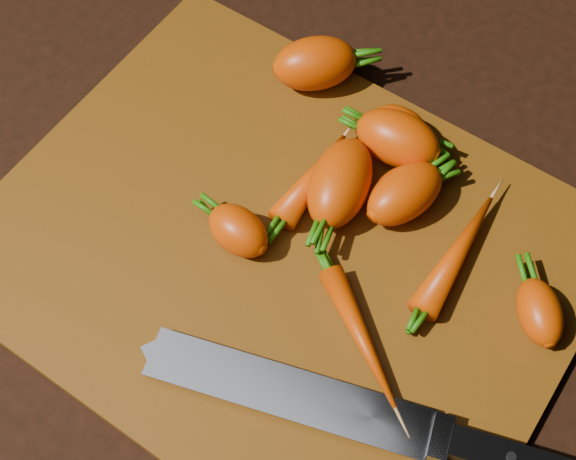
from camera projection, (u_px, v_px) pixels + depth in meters
The scene contains 14 objects.
ground at pixel (282, 257), 0.71m from camera, with size 2.00×2.00×0.01m, color black.
cutting_board at pixel (282, 252), 0.70m from camera, with size 0.50×0.40×0.01m, color brown.
carrot_0 at pixel (315, 64), 0.76m from camera, with size 0.08×0.05×0.05m, color #C23700.
carrot_1 at pixel (238, 231), 0.68m from camera, with size 0.06×0.04×0.04m, color #C23700.
carrot_2 at pixel (340, 183), 0.69m from camera, with size 0.09×0.05×0.05m, color #C23700.
carrot_3 at pixel (405, 194), 0.69m from camera, with size 0.08×0.05×0.05m, color #C23700.
carrot_4 at pixel (398, 139), 0.72m from camera, with size 0.08×0.05×0.05m, color #C23700.
carrot_5 at pixel (400, 127), 0.73m from camera, with size 0.06×0.04×0.04m, color #C23700.
carrot_6 at pixel (539, 312), 0.64m from camera, with size 0.06×0.03×0.03m, color #C23700.
carrot_7 at pixel (458, 253), 0.68m from camera, with size 0.13×0.03×0.03m, color #C23700.
carrot_8 at pixel (362, 337), 0.64m from camera, with size 0.12×0.02×0.02m, color #C23700.
carrot_9 at pixel (313, 177), 0.71m from camera, with size 0.11×0.03×0.03m, color #C23700.
carrot_10 at pixel (406, 188), 0.70m from camera, with size 0.06×0.04×0.04m, color #C23700.
knife at pixel (315, 401), 0.62m from camera, with size 0.36×0.14×0.02m.
Camera 1 is at (0.19, -0.26, 0.63)m, focal length 50.00 mm.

